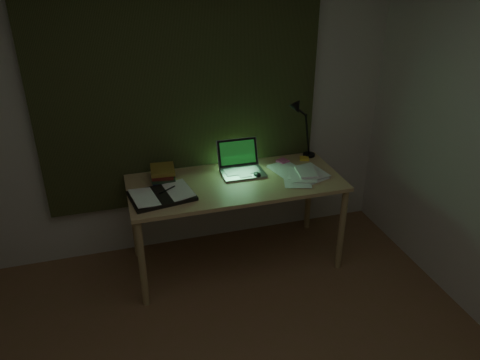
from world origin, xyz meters
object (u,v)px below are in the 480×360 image
at_px(desk, 236,223).
at_px(open_textbook, 162,195).
at_px(laptop, 243,160).
at_px(book_stack, 164,174).
at_px(loose_papers, 300,172).
at_px(desk_lamp, 311,125).

bearing_deg(desk, open_textbook, -170.40).
relative_size(laptop, book_stack, 1.77).
bearing_deg(book_stack, desk, -17.42).
height_order(open_textbook, book_stack, book_stack).
distance_m(desk, loose_papers, 0.65).
height_order(book_stack, desk_lamp, desk_lamp).
xyz_separation_m(loose_papers, desk_lamp, (0.21, 0.30, 0.27)).
height_order(desk, loose_papers, loose_papers).
distance_m(book_stack, loose_papers, 1.07).
relative_size(book_stack, desk_lamp, 0.38).
bearing_deg(book_stack, laptop, -5.50).
relative_size(desk, loose_papers, 4.73).
bearing_deg(loose_papers, desk, 178.55).
bearing_deg(desk, book_stack, 162.58).
xyz_separation_m(book_stack, loose_papers, (1.06, -0.18, -0.05)).
height_order(laptop, open_textbook, laptop).
relative_size(open_textbook, desk_lamp, 0.79).
height_order(open_textbook, desk_lamp, desk_lamp).
xyz_separation_m(book_stack, desk_lamp, (1.27, 0.12, 0.22)).
distance_m(laptop, book_stack, 0.62).
relative_size(loose_papers, desk_lamp, 0.62).
relative_size(laptop, open_textbook, 0.86).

